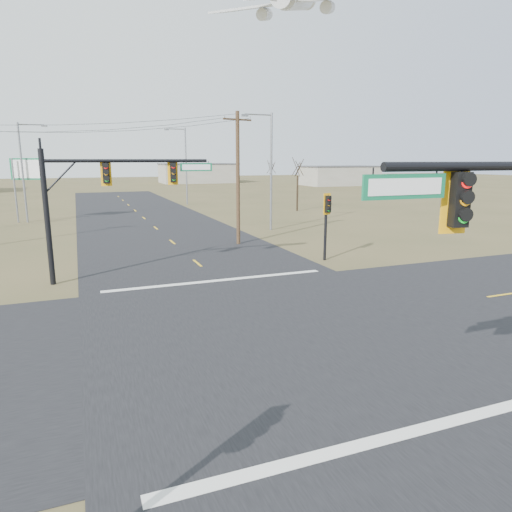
# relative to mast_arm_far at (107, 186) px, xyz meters

# --- Properties ---
(ground) EXTENTS (320.00, 320.00, 0.00)m
(ground) POSITION_rel_mast_arm_far_xyz_m (5.19, -10.01, -5.00)
(ground) COLOR brown
(ground) RESTS_ON ground
(road_ew) EXTENTS (160.00, 14.00, 0.02)m
(road_ew) POSITION_rel_mast_arm_far_xyz_m (5.19, -10.01, -4.99)
(road_ew) COLOR black
(road_ew) RESTS_ON ground
(road_ns) EXTENTS (14.00, 160.00, 0.02)m
(road_ns) POSITION_rel_mast_arm_far_xyz_m (5.19, -10.01, -4.99)
(road_ns) COLOR black
(road_ns) RESTS_ON ground
(stop_bar_near) EXTENTS (12.00, 0.40, 0.01)m
(stop_bar_near) POSITION_rel_mast_arm_far_xyz_m (5.19, -17.51, -4.97)
(stop_bar_near) COLOR silver
(stop_bar_near) RESTS_ON road_ns
(stop_bar_far) EXTENTS (12.00, 0.40, 0.01)m
(stop_bar_far) POSITION_rel_mast_arm_far_xyz_m (5.19, -2.51, -4.97)
(stop_bar_far) COLOR silver
(stop_bar_far) RESTS_ON road_ns
(mast_arm_far) EXTENTS (8.84, 0.50, 6.91)m
(mast_arm_far) POSITION_rel_mast_arm_far_xyz_m (0.00, 0.00, 0.00)
(mast_arm_far) COLOR black
(mast_arm_far) RESTS_ON ground
(pedestal_signal_ne) EXTENTS (0.63, 0.54, 4.33)m
(pedestal_signal_ne) POSITION_rel_mast_arm_far_xyz_m (13.12, -0.16, -1.83)
(pedestal_signal_ne) COLOR black
(pedestal_signal_ne) RESTS_ON ground
(utility_pole_near) EXTENTS (2.36, 0.69, 9.82)m
(utility_pole_near) POSITION_rel_mast_arm_far_xyz_m (9.79, 7.39, 0.09)
(utility_pole_near) COLOR #4D3921
(utility_pole_near) RESTS_ON ground
(highway_sign) EXTENTS (3.21, 1.45, 6.50)m
(highway_sign) POSITION_rel_mast_arm_far_xyz_m (-6.05, 27.15, -0.43)
(highway_sign) COLOR gray
(highway_sign) RESTS_ON ground
(streetlight_a) EXTENTS (2.89, 0.30, 10.39)m
(streetlight_a) POSITION_rel_mast_arm_far_xyz_m (14.69, 13.06, 0.83)
(streetlight_a) COLOR gray
(streetlight_a) RESTS_ON ground
(streetlight_b) EXTENTS (2.97, 0.27, 10.70)m
(streetlight_b) POSITION_rel_mast_arm_far_xyz_m (13.00, 39.75, 1.01)
(streetlight_b) COLOR gray
(streetlight_b) RESTS_ON ground
(streetlight_c) EXTENTS (2.78, 0.31, 9.98)m
(streetlight_c) POSITION_rel_mast_arm_far_xyz_m (-6.24, 26.82, 0.60)
(streetlight_c) COLOR gray
(streetlight_c) RESTS_ON ground
(bare_tree_c) EXTENTS (3.67, 3.67, 7.00)m
(bare_tree_c) POSITION_rel_mast_arm_far_xyz_m (24.28, 26.48, 0.49)
(bare_tree_c) COLOR black
(bare_tree_c) RESTS_ON ground
(bare_tree_d) EXTENTS (2.83, 2.83, 6.56)m
(bare_tree_d) POSITION_rel_mast_arm_far_xyz_m (25.08, 36.70, 0.29)
(bare_tree_d) COLOR black
(bare_tree_d) RESTS_ON ground
(warehouse_mid) EXTENTS (20.00, 12.00, 5.00)m
(warehouse_mid) POSITION_rel_mast_arm_far_xyz_m (30.19, 99.99, -2.50)
(warehouse_mid) COLOR #A09B8E
(warehouse_mid) RESTS_ON ground
(warehouse_right) EXTENTS (18.00, 10.00, 4.50)m
(warehouse_right) POSITION_rel_mast_arm_far_xyz_m (60.19, 74.99, -2.75)
(warehouse_right) COLOR #A09B8E
(warehouse_right) RESTS_ON ground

